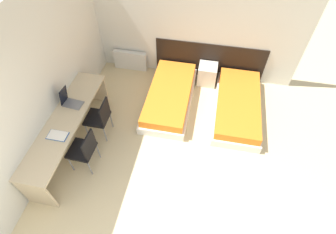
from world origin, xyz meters
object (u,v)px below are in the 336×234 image
(bed_near_door, at_px, (238,106))
(bed_near_window, at_px, (170,96))
(laptop, at_px, (70,101))
(nightstand, at_px, (207,74))
(chair_near_laptop, at_px, (100,117))
(chair_near_notebook, at_px, (84,149))

(bed_near_door, bearing_deg, bed_near_window, 180.00)
(bed_near_door, relative_size, laptop, 5.49)
(bed_near_door, xyz_separation_m, nightstand, (-0.73, 0.81, 0.07))
(chair_near_laptop, xyz_separation_m, laptop, (-0.51, 0.01, 0.30))
(bed_near_door, bearing_deg, chair_near_notebook, -144.62)
(nightstand, bearing_deg, chair_near_notebook, -125.03)
(bed_near_door, distance_m, nightstand, 1.09)
(chair_near_laptop, bearing_deg, bed_near_window, 44.57)
(chair_near_laptop, bearing_deg, nightstand, 46.02)
(bed_near_door, height_order, chair_near_laptop, chair_near_laptop)
(nightstand, height_order, chair_near_notebook, chair_near_notebook)
(bed_near_door, distance_m, chair_near_laptop, 2.82)
(chair_near_laptop, bearing_deg, chair_near_notebook, -89.87)
(chair_near_laptop, relative_size, laptop, 2.38)
(bed_near_window, xyz_separation_m, chair_near_notebook, (-1.12, -1.83, 0.33))
(chair_near_notebook, bearing_deg, bed_near_window, 60.90)
(bed_near_window, xyz_separation_m, bed_near_door, (1.46, 0.00, 0.00))
(chair_near_laptop, bearing_deg, laptop, 178.60)
(nightstand, bearing_deg, bed_near_door, -47.99)
(chair_near_notebook, xyz_separation_m, laptop, (-0.51, 0.74, 0.30))
(bed_near_window, bearing_deg, nightstand, 47.99)
(chair_near_notebook, relative_size, laptop, 2.38)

